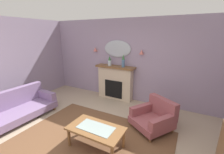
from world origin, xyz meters
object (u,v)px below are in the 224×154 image
Objects in this scene: mantel_vase_right at (110,61)px; armchair_in_corner at (155,116)px; wall_sconce_right at (142,52)px; floral_couch at (18,107)px; mantel_vase_centre at (123,61)px; coffee_table at (96,130)px; wall_sconce_left at (95,49)px; wall_mirror at (117,49)px; fireplace at (115,83)px.

armchair_in_corner is at bearing -30.79° from mantel_vase_right.
floral_couch is at bearing -135.73° from wall_sconce_right.
coffee_table is (0.46, -2.29, -0.98)m from mantel_vase_centre.
wall_sconce_left reaches higher than floral_couch.
wall_sconce_right is at bearing 0.00° from wall_sconce_left.
wall_sconce_right is 0.12× the size of armchair_in_corner.
wall_mirror reaches higher than mantel_vase_centre.
armchair_in_corner is at bearing 54.11° from coffee_table.
mantel_vase_centre is at bearing -5.96° from wall_sconce_left.
floral_couch is (-1.99, -2.36, -1.04)m from mantel_vase_centre.
floral_couch is 1.55× the size of armchair_in_corner.
armchair_in_corner is (1.63, -1.12, -0.27)m from fireplace.
wall_mirror reaches higher than armchair_in_corner.
wall_mirror is at bearing 40.36° from mantel_vase_right.
wall_mirror is 2.50m from armchair_in_corner.
coffee_table is at bearing -72.75° from wall_mirror.
wall_mirror is at bearing 107.25° from coffee_table.
fireplace is 4.03× the size of mantel_vase_right.
fireplace reaches higher than floral_couch.
wall_sconce_right is (0.85, -0.05, -0.05)m from wall_mirror.
wall_sconce_left is (-1.15, 0.12, 0.30)m from mantel_vase_centre.
armchair_in_corner is at bearing -57.12° from wall_sconce_right.
mantel_vase_centre is at bearing 140.68° from armchair_in_corner.
mantel_vase_centre is 2.88× the size of wall_sconce_left.
armchair_in_corner is (1.63, -1.26, -1.40)m from wall_mirror.
mantel_vase_centre is 1.19m from wall_sconce_left.
mantel_vase_right is 0.50m from mantel_vase_centre.
coffee_table is (0.76, -2.32, -0.19)m from fireplace.
fireplace is at bearing -6.16° from wall_sconce_left.
wall_sconce_right is at bearing 87.98° from coffee_table.
fireplace is 1.38m from wall_sconce_right.
fireplace is 9.71× the size of wall_sconce_right.
mantel_vase_centre reaches higher than coffee_table.
coffee_table is 2.46m from floral_couch.
wall_mirror is at bearing 176.63° from wall_sconce_right.
armchair_in_corner is (1.33, -1.09, -1.06)m from mantel_vase_centre.
fireplace is 2.45m from coffee_table.
armchair_in_corner reaches higher than coffee_table.
mantel_vase_right is at bearing -173.48° from wall_sconce_right.
fireplace is 0.85m from mantel_vase_centre.
mantel_vase_centre is 0.64m from wall_sconce_right.
floral_couch is (-1.69, -2.53, -1.39)m from wall_mirror.
coffee_table is (0.76, -2.46, -1.33)m from wall_mirror.
mantel_vase_right is 2.36m from armchair_in_corner.
mantel_vase_centre is 2.02m from armchair_in_corner.
mantel_vase_right is 2.41× the size of wall_sconce_left.
armchair_in_corner is at bearing -34.45° from fireplace.
wall_sconce_right is (1.70, 0.00, 0.00)m from wall_sconce_left.
mantel_vase_centre reaches higher than fireplace.
wall_mirror reaches higher than fireplace.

